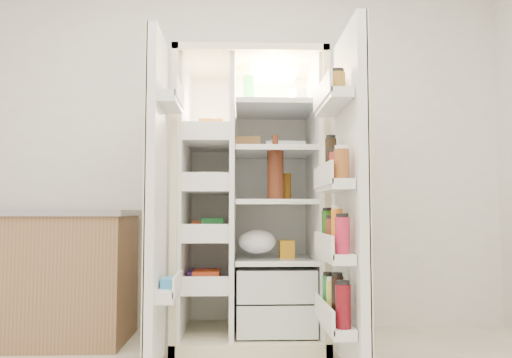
{
  "coord_description": "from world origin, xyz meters",
  "views": [
    {
      "loc": [
        0.09,
        -1.49,
        0.82
      ],
      "look_at": [
        0.18,
        1.25,
        1.01
      ],
      "focal_mm": 34.0,
      "sensor_mm": 36.0,
      "label": 1
    }
  ],
  "objects": [
    {
      "name": "refrigerator",
      "position": [
        0.17,
        1.65,
        0.74
      ],
      "size": [
        0.92,
        0.7,
        1.8
      ],
      "color": "beige",
      "rests_on": "floor"
    },
    {
      "name": "fridge_door",
      "position": [
        0.64,
        0.96,
        0.87
      ],
      "size": [
        0.17,
        0.58,
        1.72
      ],
      "color": "white",
      "rests_on": "floor"
    },
    {
      "name": "wall_back",
      "position": [
        0.0,
        2.0,
        1.35
      ],
      "size": [
        4.0,
        0.02,
        2.7
      ],
      "primitive_type": "cube",
      "color": "white",
      "rests_on": "floor"
    },
    {
      "name": "freezer_door",
      "position": [
        -0.34,
        1.05,
        0.89
      ],
      "size": [
        0.15,
        0.4,
        1.72
      ],
      "color": "white",
      "rests_on": "floor"
    },
    {
      "name": "kitchen_counter",
      "position": [
        -1.17,
        1.66,
        0.42
      ],
      "size": [
        1.15,
        0.61,
        0.83
      ],
      "color": "#8C6746",
      "rests_on": "floor"
    }
  ]
}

